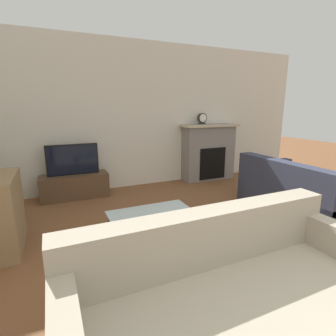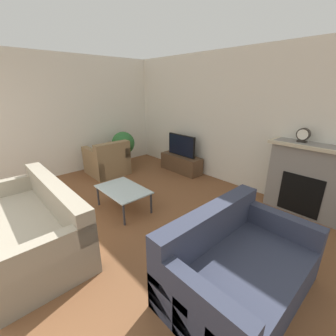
# 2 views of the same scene
# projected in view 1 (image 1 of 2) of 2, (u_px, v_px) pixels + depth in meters

# --- Properties ---
(wall_back) EXTENTS (8.25, 0.06, 2.70)m
(wall_back) POSITION_uv_depth(u_px,v_px,m) (117.00, 116.00, 4.81)
(wall_back) COLOR silver
(wall_back) RESTS_ON ground_plane
(fireplace) EXTENTS (1.24, 0.41, 1.17)m
(fireplace) POSITION_uv_depth(u_px,v_px,m) (208.00, 151.00, 5.54)
(fireplace) COLOR gray
(fireplace) RESTS_ON ground_plane
(tv_stand) EXTENTS (1.10, 0.38, 0.41)m
(tv_stand) POSITION_uv_depth(u_px,v_px,m) (75.00, 186.00, 4.46)
(tv_stand) COLOR brown
(tv_stand) RESTS_ON ground_plane
(tv) EXTENTS (0.83, 0.06, 0.51)m
(tv) POSITION_uv_depth(u_px,v_px,m) (73.00, 160.00, 4.35)
(tv) COLOR black
(tv) RESTS_ON tv_stand
(couch_sectional) EXTENTS (2.08, 0.98, 0.82)m
(couch_sectional) POSITION_uv_depth(u_px,v_px,m) (234.00, 310.00, 1.64)
(couch_sectional) COLOR #9E937F
(couch_sectional) RESTS_ON ground_plane
(couch_loveseat) EXTENTS (1.00, 1.56, 0.82)m
(couch_loveseat) POSITION_uv_depth(u_px,v_px,m) (299.00, 196.00, 3.70)
(couch_loveseat) COLOR #33384C
(couch_loveseat) RESTS_ON ground_plane
(coffee_table) EXTENTS (0.93, 0.60, 0.38)m
(coffee_table) POSITION_uv_depth(u_px,v_px,m) (153.00, 217.00, 2.85)
(coffee_table) COLOR #333338
(coffee_table) RESTS_ON ground_plane
(mantel_clock) EXTENTS (0.19, 0.07, 0.22)m
(mantel_clock) POSITION_uv_depth(u_px,v_px,m) (202.00, 118.00, 5.32)
(mantel_clock) COLOR #28231E
(mantel_clock) RESTS_ON fireplace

